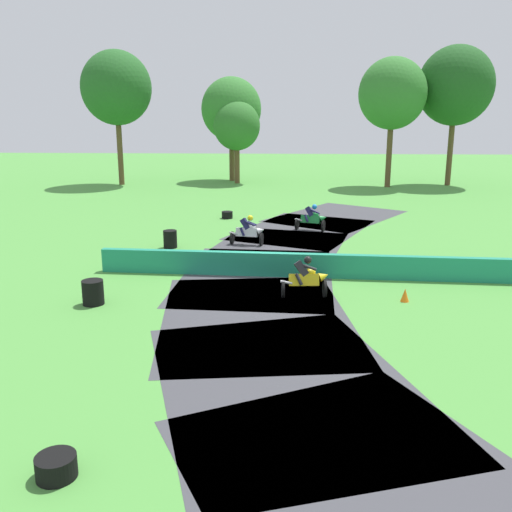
# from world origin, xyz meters

# --- Properties ---
(ground_plane) EXTENTS (120.00, 120.00, 0.00)m
(ground_plane) POSITION_xyz_m (0.00, 0.00, 0.00)
(ground_plane) COLOR #4C933D
(track_asphalt) EXTENTS (11.78, 35.08, 0.01)m
(track_asphalt) POSITION_xyz_m (1.56, -0.09, 0.00)
(track_asphalt) COLOR #3D3D42
(track_asphalt) RESTS_ON ground
(safety_barrier) EXTENTS (22.46, 1.56, 0.90)m
(safety_barrier) POSITION_xyz_m (5.26, -0.29, 0.45)
(safety_barrier) COLOR #1E8466
(safety_barrier) RESTS_ON ground
(motorcycle_lead_green) EXTENTS (1.73, 1.16, 1.43)m
(motorcycle_lead_green) POSITION_xyz_m (2.51, 8.40, 0.64)
(motorcycle_lead_green) COLOR black
(motorcycle_lead_green) RESTS_ON ground
(motorcycle_chase_white) EXTENTS (1.71, 0.93, 1.42)m
(motorcycle_chase_white) POSITION_xyz_m (-0.59, 5.01, 0.66)
(motorcycle_chase_white) COLOR black
(motorcycle_chase_white) RESTS_ON ground
(motorcycle_trailing_yellow) EXTENTS (1.68, 0.85, 1.43)m
(motorcycle_trailing_yellow) POSITION_xyz_m (1.78, -2.38, 0.64)
(motorcycle_trailing_yellow) COLOR black
(motorcycle_trailing_yellow) RESTS_ON ground
(tire_stack_near) EXTENTS (0.63, 0.63, 0.40)m
(tire_stack_near) POSITION_xyz_m (-2.20, 11.50, 0.20)
(tire_stack_near) COLOR black
(tire_stack_near) RESTS_ON ground
(tire_stack_mid_a) EXTENTS (0.61, 0.61, 0.80)m
(tire_stack_mid_a) POSITION_xyz_m (-4.11, 4.26, 0.40)
(tire_stack_mid_a) COLOR black
(tire_stack_mid_a) RESTS_ON ground
(tire_stack_mid_b) EXTENTS (0.69, 0.69, 0.80)m
(tire_stack_mid_b) POSITION_xyz_m (-5.11, -3.52, 0.40)
(tire_stack_mid_b) COLOR black
(tire_stack_mid_b) RESTS_ON ground
(tire_stack_far) EXTENTS (0.70, 0.70, 0.40)m
(tire_stack_far) POSITION_xyz_m (-2.87, -12.36, 0.20)
(tire_stack_far) COLOR black
(tire_stack_far) RESTS_ON ground
(traffic_cone) EXTENTS (0.28, 0.28, 0.44)m
(traffic_cone) POSITION_xyz_m (5.01, -2.79, 0.22)
(traffic_cone) COLOR orange
(traffic_cone) RESTS_ON ground
(tree_far_left) EXTENTS (5.93, 5.93, 11.01)m
(tree_far_left) POSITION_xyz_m (14.57, 26.98, 7.87)
(tree_far_left) COLOR brown
(tree_far_left) RESTS_ON ground
(tree_far_right) EXTENTS (5.10, 5.10, 8.77)m
(tree_far_right) POSITION_xyz_m (-3.47, 29.23, 6.08)
(tree_far_right) COLOR brown
(tree_far_right) RESTS_ON ground
(tree_mid_rise) EXTENTS (5.26, 5.26, 10.03)m
(tree_mid_rise) POSITION_xyz_m (9.42, 25.67, 7.24)
(tree_mid_rise) COLOR brown
(tree_mid_rise) RESTS_ON ground
(tree_behind_barrier) EXTENTS (5.59, 5.59, 10.68)m
(tree_behind_barrier) POSITION_xyz_m (-12.40, 26.07, 7.72)
(tree_behind_barrier) COLOR brown
(tree_behind_barrier) RESTS_ON ground
(tree_distant) EXTENTS (3.86, 3.86, 6.79)m
(tree_distant) POSITION_xyz_m (-2.88, 27.47, 4.73)
(tree_distant) COLOR brown
(tree_distant) RESTS_ON ground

